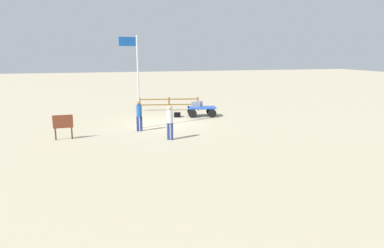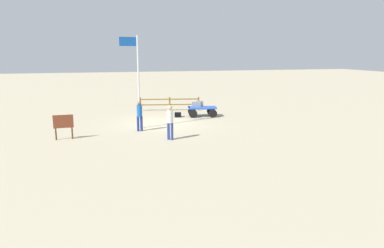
{
  "view_description": "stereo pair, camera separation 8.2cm",
  "coord_description": "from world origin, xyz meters",
  "px_view_note": "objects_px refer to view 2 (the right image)",
  "views": [
    {
      "loc": [
        3.98,
        21.69,
        4.43
      ],
      "look_at": [
        -0.34,
        6.0,
        1.11
      ],
      "focal_mm": 33.04,
      "sensor_mm": 36.0,
      "label": 1
    },
    {
      "loc": [
        3.9,
        21.71,
        4.43
      ],
      "look_at": [
        -0.34,
        6.0,
        1.11
      ],
      "focal_mm": 33.04,
      "sensor_mm": 36.0,
      "label": 2
    }
  ],
  "objects_px": {
    "worker_trailing": "(170,120)",
    "signboard": "(63,123)",
    "suitcase_navy": "(178,115)",
    "suitcase_dark": "(196,104)",
    "suitcase_maroon": "(199,104)",
    "worker_lead": "(140,114)",
    "luggage_cart": "(202,110)",
    "flagpole": "(136,74)"
  },
  "relations": [
    {
      "from": "luggage_cart",
      "to": "suitcase_maroon",
      "type": "distance_m",
      "value": 0.53
    },
    {
      "from": "worker_lead",
      "to": "worker_trailing",
      "type": "distance_m",
      "value": 2.77
    },
    {
      "from": "flagpole",
      "to": "signboard",
      "type": "distance_m",
      "value": 4.95
    },
    {
      "from": "luggage_cart",
      "to": "signboard",
      "type": "height_order",
      "value": "signboard"
    },
    {
      "from": "signboard",
      "to": "suitcase_maroon",
      "type": "bearing_deg",
      "value": -150.7
    },
    {
      "from": "worker_lead",
      "to": "suitcase_dark",
      "type": "bearing_deg",
      "value": -138.9
    },
    {
      "from": "worker_trailing",
      "to": "signboard",
      "type": "xyz_separation_m",
      "value": [
        5.27,
        -1.49,
        -0.2
      ]
    },
    {
      "from": "worker_lead",
      "to": "luggage_cart",
      "type": "bearing_deg",
      "value": -143.31
    },
    {
      "from": "suitcase_maroon",
      "to": "signboard",
      "type": "bearing_deg",
      "value": 29.3
    },
    {
      "from": "flagpole",
      "to": "luggage_cart",
      "type": "bearing_deg",
      "value": -150.17
    },
    {
      "from": "worker_lead",
      "to": "suitcase_navy",
      "type": "bearing_deg",
      "value": -129.25
    },
    {
      "from": "flagpole",
      "to": "suitcase_navy",
      "type": "bearing_deg",
      "value": -136.28
    },
    {
      "from": "suitcase_maroon",
      "to": "luggage_cart",
      "type": "bearing_deg",
      "value": 106.71
    },
    {
      "from": "suitcase_dark",
      "to": "signboard",
      "type": "bearing_deg",
      "value": 29.78
    },
    {
      "from": "suitcase_dark",
      "to": "suitcase_maroon",
      "type": "bearing_deg",
      "value": -170.83
    },
    {
      "from": "suitcase_maroon",
      "to": "suitcase_navy",
      "type": "bearing_deg",
      "value": 4.38
    },
    {
      "from": "luggage_cart",
      "to": "suitcase_dark",
      "type": "xyz_separation_m",
      "value": [
        0.34,
        -0.31,
        0.37
      ]
    },
    {
      "from": "suitcase_dark",
      "to": "worker_lead",
      "type": "xyz_separation_m",
      "value": [
        4.42,
        3.86,
        0.12
      ]
    },
    {
      "from": "worker_trailing",
      "to": "signboard",
      "type": "relative_size",
      "value": 1.4
    },
    {
      "from": "suitcase_dark",
      "to": "suitcase_maroon",
      "type": "xyz_separation_m",
      "value": [
        -0.23,
        -0.04,
        0.02
      ]
    },
    {
      "from": "flagpole",
      "to": "signboard",
      "type": "bearing_deg",
      "value": 23.97
    },
    {
      "from": "suitcase_dark",
      "to": "worker_trailing",
      "type": "height_order",
      "value": "worker_trailing"
    },
    {
      "from": "suitcase_dark",
      "to": "worker_lead",
      "type": "relative_size",
      "value": 0.38
    },
    {
      "from": "suitcase_maroon",
      "to": "signboard",
      "type": "height_order",
      "value": "signboard"
    },
    {
      "from": "worker_trailing",
      "to": "suitcase_dark",
      "type": "bearing_deg",
      "value": -116.59
    },
    {
      "from": "worker_trailing",
      "to": "flagpole",
      "type": "bearing_deg",
      "value": -68.51
    },
    {
      "from": "suitcase_maroon",
      "to": "worker_trailing",
      "type": "height_order",
      "value": "worker_trailing"
    },
    {
      "from": "suitcase_maroon",
      "to": "flagpole",
      "type": "distance_m",
      "value": 6.07
    },
    {
      "from": "worker_lead",
      "to": "worker_trailing",
      "type": "xyz_separation_m",
      "value": [
        -1.26,
        2.46,
        0.08
      ]
    },
    {
      "from": "worker_lead",
      "to": "signboard",
      "type": "distance_m",
      "value": 4.13
    },
    {
      "from": "suitcase_dark",
      "to": "worker_lead",
      "type": "height_order",
      "value": "worker_lead"
    },
    {
      "from": "suitcase_dark",
      "to": "worker_trailing",
      "type": "bearing_deg",
      "value": 63.41
    },
    {
      "from": "suitcase_maroon",
      "to": "worker_lead",
      "type": "distance_m",
      "value": 6.07
    },
    {
      "from": "worker_lead",
      "to": "worker_trailing",
      "type": "relative_size",
      "value": 0.95
    },
    {
      "from": "suitcase_dark",
      "to": "worker_trailing",
      "type": "xyz_separation_m",
      "value": [
        3.16,
        6.32,
        0.2
      ]
    },
    {
      "from": "signboard",
      "to": "suitcase_navy",
      "type": "bearing_deg",
      "value": -146.23
    },
    {
      "from": "suitcase_navy",
      "to": "signboard",
      "type": "xyz_separation_m",
      "value": [
        7.09,
        4.74,
        0.69
      ]
    },
    {
      "from": "luggage_cart",
      "to": "flagpole",
      "type": "height_order",
      "value": "flagpole"
    },
    {
      "from": "suitcase_maroon",
      "to": "worker_lead",
      "type": "xyz_separation_m",
      "value": [
        4.66,
        3.9,
        0.11
      ]
    },
    {
      "from": "suitcase_navy",
      "to": "flagpole",
      "type": "xyz_separation_m",
      "value": [
        3.11,
        2.97,
        3.03
      ]
    },
    {
      "from": "suitcase_navy",
      "to": "flagpole",
      "type": "bearing_deg",
      "value": 43.72
    },
    {
      "from": "worker_lead",
      "to": "signboard",
      "type": "relative_size",
      "value": 1.33
    }
  ]
}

